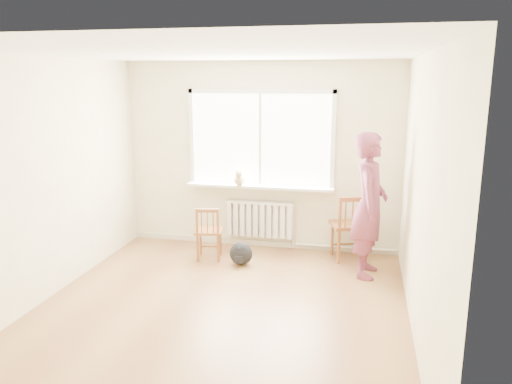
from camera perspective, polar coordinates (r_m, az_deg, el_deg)
The scene contains 13 objects.
floor at distance 5.54m, azimuth -4.31°, elevation -13.48°, with size 4.50×4.50×0.00m, color olive.
ceiling at distance 4.97m, azimuth -4.85°, elevation 15.66°, with size 4.50×4.50×0.00m, color white.
back_wall at distance 7.23m, azimuth 0.57°, elevation 4.07°, with size 4.00×0.01×2.70m, color #F1EAC1.
window at distance 7.17m, azimuth 0.54°, elevation 6.51°, with size 2.12×0.05×1.42m.
windowsill at distance 7.20m, azimuth 0.39°, elevation 0.64°, with size 2.15×0.22×0.04m, color white.
radiator at distance 7.34m, azimuth 0.41°, elevation -3.08°, with size 1.00×0.12×0.55m.
heating_pipe at distance 7.34m, azimuth 10.12°, elevation -6.23°, with size 0.04×0.04×1.40m, color silver.
baseboard at distance 7.53m, azimuth 0.53°, elevation -5.85°, with size 4.00×0.03×0.08m, color beige.
chair_left at distance 6.90m, azimuth -5.44°, elevation -4.70°, with size 0.43×0.41×0.75m.
chair_right at distance 6.94m, azimuth 10.62°, elevation -4.01°, with size 0.57×0.56×0.92m.
person at distance 6.37m, azimuth 12.82°, elevation -1.50°, with size 0.66×0.44×1.82m, color #BD3F68.
cat at distance 7.16m, azimuth -1.86°, elevation 1.56°, with size 0.19×0.38×0.25m.
backpack at distance 6.75m, azimuth -1.73°, elevation -7.06°, with size 0.31×0.23×0.31m, color black.
Camera 1 is at (1.44, -4.75, 2.45)m, focal length 35.00 mm.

